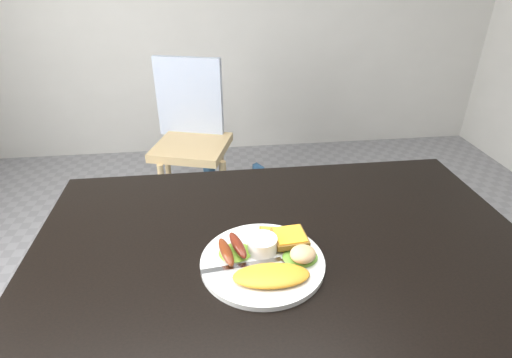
{
  "coord_description": "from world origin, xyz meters",
  "views": [
    {
      "loc": [
        -0.16,
        -0.74,
        1.35
      ],
      "look_at": [
        -0.06,
        0.06,
        0.9
      ],
      "focal_mm": 28.0,
      "sensor_mm": 36.0,
      "label": 1
    }
  ],
  "objects_px": {
    "dining_table": "(284,252)",
    "dining_chair": "(192,147)",
    "plate": "(262,262)",
    "person": "(221,136)"
  },
  "relations": [
    {
      "from": "dining_table",
      "to": "plate",
      "type": "height_order",
      "value": "plate"
    },
    {
      "from": "dining_table",
      "to": "plate",
      "type": "distance_m",
      "value": 0.09
    },
    {
      "from": "dining_table",
      "to": "person",
      "type": "height_order",
      "value": "person"
    },
    {
      "from": "dining_table",
      "to": "dining_chair",
      "type": "relative_size",
      "value": 3.22
    },
    {
      "from": "dining_table",
      "to": "person",
      "type": "bearing_deg",
      "value": 101.38
    },
    {
      "from": "dining_table",
      "to": "plate",
      "type": "xyz_separation_m",
      "value": [
        -0.06,
        -0.06,
        0.03
      ]
    },
    {
      "from": "dining_chair",
      "to": "dining_table",
      "type": "bearing_deg",
      "value": -61.09
    },
    {
      "from": "person",
      "to": "dining_chair",
      "type": "bearing_deg",
      "value": -72.02
    },
    {
      "from": "dining_chair",
      "to": "plate",
      "type": "height_order",
      "value": "plate"
    },
    {
      "from": "dining_table",
      "to": "dining_chair",
      "type": "bearing_deg",
      "value": 101.87
    }
  ]
}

